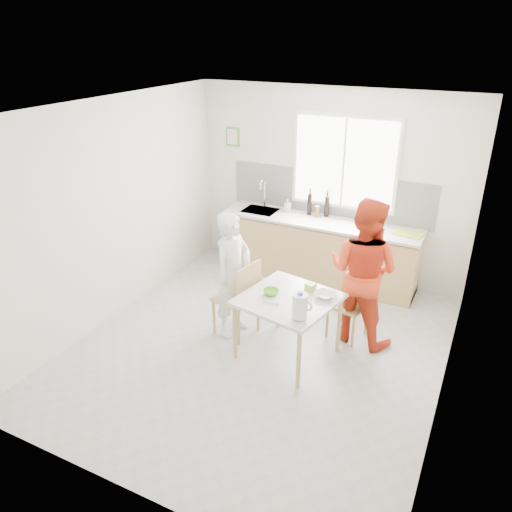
{
  "coord_description": "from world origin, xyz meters",
  "views": [
    {
      "loc": [
        2.11,
        -4.36,
        3.41
      ],
      "look_at": [
        -0.15,
        0.2,
        1.06
      ],
      "focal_mm": 35.0,
      "sensor_mm": 36.0,
      "label": 1
    }
  ],
  "objects": [
    {
      "name": "spoon",
      "position": [
        0.21,
        -0.18,
        0.74
      ],
      "size": [
        0.16,
        0.04,
        0.01
      ],
      "primitive_type": "cylinder",
      "rotation": [
        0.0,
        1.57,
        0.15
      ],
      "color": "#A5A5AA",
      "rests_on": "dining_table"
    },
    {
      "name": "chair_far",
      "position": [
        0.84,
        0.75,
        0.48
      ],
      "size": [
        0.47,
        0.47,
        0.86
      ],
      "rotation": [
        0.0,
        0.0,
        -0.2
      ],
      "color": "#D7B674",
      "rests_on": "ground"
    },
    {
      "name": "cutting_board",
      "position": [
        1.21,
        1.96,
        0.93
      ],
      "size": [
        0.4,
        0.32,
        0.01
      ],
      "primitive_type": "cube",
      "rotation": [
        0.0,
        0.0,
        -0.23
      ],
      "color": "#9AC82E",
      "rests_on": "kitchen_counter"
    },
    {
      "name": "person_red",
      "position": [
        0.95,
        0.71,
        0.87
      ],
      "size": [
        0.96,
        0.81,
        1.75
      ],
      "primitive_type": "imported",
      "rotation": [
        0.0,
        0.0,
        2.95
      ],
      "color": "red",
      "rests_on": "ground"
    },
    {
      "name": "green_box",
      "position": [
        0.49,
        0.27,
        0.78
      ],
      "size": [
        0.12,
        0.12,
        0.09
      ],
      "primitive_type": "cube",
      "rotation": [
        0.0,
        0.0,
        -0.2
      ],
      "color": "#9BD230",
      "rests_on": "dining_table"
    },
    {
      "name": "room_shell",
      "position": [
        0.0,
        0.0,
        1.64
      ],
      "size": [
        4.5,
        4.5,
        4.5
      ],
      "color": "silver",
      "rests_on": "ground"
    },
    {
      "name": "jar_amber",
      "position": [
        -0.1,
        2.06,
        1.0
      ],
      "size": [
        0.06,
        0.06,
        0.16
      ],
      "primitive_type": "cylinder",
      "color": "brown",
      "rests_on": "kitchen_counter"
    },
    {
      "name": "milk_jug",
      "position": [
        0.6,
        -0.32,
        0.88
      ],
      "size": [
        0.22,
        0.16,
        0.28
      ],
      "rotation": [
        0.0,
        0.0,
        -0.2
      ],
      "color": "white",
      "rests_on": "dining_table"
    },
    {
      "name": "dining_table",
      "position": [
        0.34,
        0.02,
        0.66
      ],
      "size": [
        1.12,
        1.12,
        0.73
      ],
      "rotation": [
        0.0,
        0.0,
        -0.2
      ],
      "color": "silver",
      "rests_on": "ground"
    },
    {
      "name": "bowl_green",
      "position": [
        0.13,
        0.01,
        0.76
      ],
      "size": [
        0.2,
        0.2,
        0.05
      ],
      "primitive_type": "imported",
      "rotation": [
        0.0,
        0.0,
        -0.2
      ],
      "color": "#7BB72A",
      "rests_on": "dining_table"
    },
    {
      "name": "backsplash",
      "position": [
        0.0,
        2.24,
        1.23
      ],
      "size": [
        3.0,
        0.02,
        0.65
      ],
      "primitive_type": "cube",
      "color": "white",
      "rests_on": "room_shell"
    },
    {
      "name": "window",
      "position": [
        0.2,
        2.23,
        1.7
      ],
      "size": [
        1.5,
        0.06,
        1.3
      ],
      "color": "white",
      "rests_on": "room_shell"
    },
    {
      "name": "ground",
      "position": [
        0.0,
        0.0,
        0.0
      ],
      "size": [
        4.5,
        4.5,
        0.0
      ],
      "primitive_type": "plane",
      "color": "#B7B7B2",
      "rests_on": "ground"
    },
    {
      "name": "wine_bottle_b",
      "position": [
        0.02,
        2.14,
        1.07
      ],
      "size": [
        0.07,
        0.07,
        0.3
      ],
      "primitive_type": "cylinder",
      "color": "black",
      "rests_on": "kitchen_counter"
    },
    {
      "name": "bowl_white",
      "position": [
        0.68,
        0.2,
        0.76
      ],
      "size": [
        0.26,
        0.26,
        0.05
      ],
      "primitive_type": "imported",
      "rotation": [
        0.0,
        0.0,
        -0.2
      ],
      "color": "white",
      "rests_on": "dining_table"
    },
    {
      "name": "kitchen_counter",
      "position": [
        -0.0,
        1.95,
        0.42
      ],
      "size": [
        2.84,
        0.64,
        1.37
      ],
      "color": "#D7B674",
      "rests_on": "ground"
    },
    {
      "name": "person_white",
      "position": [
        -0.43,
        0.17,
        0.76
      ],
      "size": [
        0.47,
        0.62,
        1.53
      ],
      "primitive_type": "imported",
      "rotation": [
        0.0,
        0.0,
        1.38
      ],
      "color": "white",
      "rests_on": "ground"
    },
    {
      "name": "wine_bottle_a",
      "position": [
        -0.23,
        2.1,
        1.08
      ],
      "size": [
        0.07,
        0.07,
        0.32
      ],
      "primitive_type": "cylinder",
      "color": "black",
      "rests_on": "kitchen_counter"
    },
    {
      "name": "soap_bottle",
      "position": [
        -0.56,
        2.08,
        1.01
      ],
      "size": [
        0.09,
        0.09,
        0.18
      ],
      "primitive_type": "imported",
      "rotation": [
        0.0,
        0.0,
        0.07
      ],
      "color": "#999999",
      "rests_on": "kitchen_counter"
    },
    {
      "name": "picture_frame",
      "position": [
        -1.55,
        2.23,
        1.9
      ],
      "size": [
        0.22,
        0.03,
        0.28
      ],
      "color": "#539B46",
      "rests_on": "room_shell"
    },
    {
      "name": "chair_left",
      "position": [
        -0.33,
        0.15,
        0.53
      ],
      "size": [
        0.52,
        0.52,
        0.96
      ],
      "rotation": [
        0.0,
        0.0,
        -1.77
      ],
      "color": "#D7B674",
      "rests_on": "ground"
    }
  ]
}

